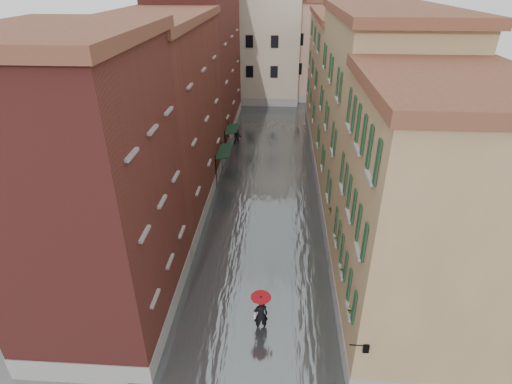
% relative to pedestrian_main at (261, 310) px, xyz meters
% --- Properties ---
extents(ground, '(120.00, 120.00, 0.00)m').
position_rel_pedestrian_main_xyz_m(ground, '(-0.32, 2.65, -1.25)').
color(ground, '#535456').
rests_on(ground, ground).
extents(floodwater, '(10.00, 60.00, 0.20)m').
position_rel_pedestrian_main_xyz_m(floodwater, '(-0.32, 15.65, -1.15)').
color(floodwater, '#51575A').
rests_on(floodwater, ground).
extents(building_left_near, '(6.00, 8.00, 13.00)m').
position_rel_pedestrian_main_xyz_m(building_left_near, '(-7.32, 0.65, 5.25)').
color(building_left_near, maroon).
rests_on(building_left_near, ground).
extents(building_left_mid, '(6.00, 14.00, 12.50)m').
position_rel_pedestrian_main_xyz_m(building_left_mid, '(-7.32, 11.65, 5.00)').
color(building_left_mid, '#5A2D1C').
rests_on(building_left_mid, ground).
extents(building_left_far, '(6.00, 16.00, 14.00)m').
position_rel_pedestrian_main_xyz_m(building_left_far, '(-7.32, 26.65, 5.75)').
color(building_left_far, maroon).
rests_on(building_left_far, ground).
extents(building_right_near, '(6.00, 8.00, 11.50)m').
position_rel_pedestrian_main_xyz_m(building_right_near, '(6.68, 0.65, 4.50)').
color(building_right_near, '#96734D').
rests_on(building_right_near, ground).
extents(building_right_mid, '(6.00, 14.00, 13.00)m').
position_rel_pedestrian_main_xyz_m(building_right_mid, '(6.68, 11.65, 5.25)').
color(building_right_mid, '#9D825F').
rests_on(building_right_mid, ground).
extents(building_right_far, '(6.00, 16.00, 11.50)m').
position_rel_pedestrian_main_xyz_m(building_right_far, '(6.68, 26.65, 4.50)').
color(building_right_far, '#96734D').
rests_on(building_right_far, ground).
extents(building_end_cream, '(12.00, 9.00, 13.00)m').
position_rel_pedestrian_main_xyz_m(building_end_cream, '(-3.32, 40.65, 5.25)').
color(building_end_cream, beige).
rests_on(building_end_cream, ground).
extents(building_end_pink, '(10.00, 9.00, 12.00)m').
position_rel_pedestrian_main_xyz_m(building_end_pink, '(5.68, 42.65, 4.75)').
color(building_end_pink, tan).
rests_on(building_end_pink, ground).
extents(awning_near, '(1.09, 3.19, 2.80)m').
position_rel_pedestrian_main_xyz_m(awning_near, '(-3.81, 15.77, 1.23)').
color(awning_near, '#16321E').
rests_on(awning_near, ground).
extents(awning_far, '(1.09, 2.72, 2.80)m').
position_rel_pedestrian_main_xyz_m(awning_far, '(-3.81, 21.01, 1.21)').
color(awning_far, '#16321E').
rests_on(awning_far, ground).
extents(wall_lantern, '(0.71, 0.22, 0.35)m').
position_rel_pedestrian_main_xyz_m(wall_lantern, '(4.01, -3.35, 1.76)').
color(wall_lantern, black).
rests_on(wall_lantern, ground).
extents(window_planters, '(0.59, 10.82, 0.84)m').
position_rel_pedestrian_main_xyz_m(window_planters, '(3.80, 3.20, 2.26)').
color(window_planters, '#943630').
rests_on(window_planters, ground).
extents(pedestrian_main, '(0.98, 0.98, 2.06)m').
position_rel_pedestrian_main_xyz_m(pedestrian_main, '(0.00, 0.00, 0.00)').
color(pedestrian_main, black).
rests_on(pedestrian_main, ground).
extents(pedestrian_far, '(0.94, 0.78, 1.77)m').
position_rel_pedestrian_main_xyz_m(pedestrian_far, '(-3.56, 23.21, -0.36)').
color(pedestrian_far, black).
rests_on(pedestrian_far, ground).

